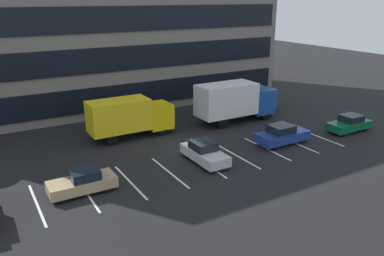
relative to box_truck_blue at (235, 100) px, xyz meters
name	(u,v)px	position (x,y,z in m)	size (l,w,h in m)	color
ground_plane	(187,152)	(-7.60, -4.28, -2.07)	(120.00, 120.00, 0.00)	black
office_building	(101,0)	(-7.60, 13.67, 8.73)	(36.65, 13.37, 21.60)	slate
lot_markings	(205,164)	(-7.60, -6.88, -2.07)	(22.54, 5.40, 0.01)	silver
box_truck_blue	(235,100)	(0.00, 0.00, 0.00)	(7.93, 2.63, 3.68)	#194799
box_truck_yellow_all	(129,116)	(-10.06, 0.90, -0.22)	(7.08, 2.35, 3.28)	yellow
sedan_forest	(349,124)	(6.92, -7.28, -1.39)	(4.04, 1.69, 1.45)	#0C5933
sedan_tan	(83,182)	(-16.12, -6.75, -1.40)	(3.95, 1.65, 1.41)	tan
sedan_navy	(282,135)	(-0.19, -6.58, -1.33)	(4.38, 1.83, 1.57)	navy
sedan_silver	(204,153)	(-7.46, -6.56, -1.37)	(1.73, 4.14, 1.48)	silver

